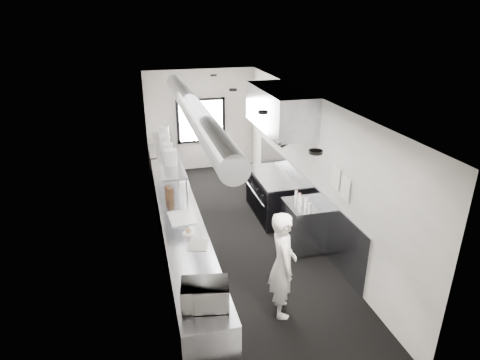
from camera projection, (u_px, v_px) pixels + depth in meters
floor at (236, 235)px, 8.38m from camera, size 3.00×8.00×0.01m
ceiling at (235, 98)px, 7.30m from camera, size 3.00×8.00×0.01m
wall_back at (201, 121)px, 11.41m from camera, size 3.00×0.02×2.80m
wall_front at (328, 308)px, 4.27m from camera, size 3.00×0.02×2.80m
wall_left at (156, 179)px, 7.49m from camera, size 0.02×8.00×2.80m
wall_right at (309, 165)px, 8.19m from camera, size 0.02×8.00×2.80m
wall_cladding at (300, 197)px, 8.78m from camera, size 0.03×5.50×1.10m
hvac_duct at (193, 110)px, 7.59m from camera, size 0.40×6.40×0.40m
service_window at (201, 121)px, 11.38m from camera, size 1.36×0.05×1.25m
exhaust_hood at (280, 109)px, 8.34m from camera, size 0.81×2.20×0.88m
prep_counter at (181, 236)px, 7.49m from camera, size 0.70×6.00×0.90m
pass_shelf at (167, 154)px, 8.41m from camera, size 0.45×3.00×0.68m
range at (274, 195)px, 9.06m from camera, size 0.88×1.60×0.94m
bottle_station at (303, 225)px, 7.85m from camera, size 0.65×0.80×0.90m
far_work_table at (164, 166)px, 10.80m from camera, size 0.70×1.20×0.90m
notice_sheet_a at (336, 178)px, 7.03m from camera, size 0.02×0.28×0.38m
notice_sheet_b at (345, 189)px, 6.74m from camera, size 0.02×0.28×0.38m
line_cook at (283, 264)px, 5.98m from camera, size 0.50×0.67×1.68m
microwave at (205, 294)px, 5.00m from camera, size 0.60×0.49×0.32m
deli_tub_a at (187, 281)px, 5.42m from camera, size 0.18×0.18×0.11m
deli_tub_b at (186, 282)px, 5.42m from camera, size 0.14×0.14×0.10m
newspaper at (198, 245)px, 6.35m from camera, size 0.39×0.44×0.01m
small_plate at (189, 233)px, 6.67m from camera, size 0.23×0.23×0.02m
pastry at (188, 230)px, 6.65m from camera, size 0.08×0.08×0.08m
cutting_board at (182, 218)px, 7.16m from camera, size 0.47×0.60×0.02m
knife_block at (169, 193)px, 7.86m from camera, size 0.16×0.23×0.23m
plate_stack_a at (171, 157)px, 7.67m from camera, size 0.31×0.31×0.29m
plate_stack_b at (168, 151)px, 8.03m from camera, size 0.25×0.25×0.28m
plate_stack_c at (165, 143)px, 8.43m from camera, size 0.29×0.29×0.32m
plate_stack_d at (164, 134)px, 8.99m from camera, size 0.26×0.26×0.35m
squeeze_bottle_a at (310, 208)px, 7.33m from camera, size 0.07×0.07×0.19m
squeeze_bottle_b at (306, 203)px, 7.51m from camera, size 0.09×0.09×0.20m
squeeze_bottle_c at (301, 201)px, 7.60m from camera, size 0.08×0.08×0.17m
squeeze_bottle_d at (299, 198)px, 7.74m from camera, size 0.06×0.06×0.17m
squeeze_bottle_e at (296, 194)px, 7.88m from camera, size 0.06×0.06×0.16m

